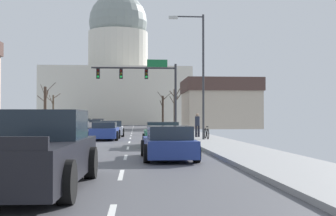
{
  "coord_description": "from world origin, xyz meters",
  "views": [
    {
      "loc": [
        3.89,
        -25.77,
        1.55
      ],
      "look_at": [
        8.39,
        35.92,
        2.83
      ],
      "focal_mm": 47.5,
      "sensor_mm": 36.0,
      "label": 1
    }
  ],
  "objects_px": {
    "sedan_near_00": "(112,129)",
    "street_lamp_right": "(199,65)",
    "sedan_near_02": "(162,135)",
    "sedan_oncoming_02": "(98,123)",
    "pickup_truck_near_04": "(36,153)",
    "sedan_oncoming_01": "(96,124)",
    "signal_gantry": "(145,80)",
    "sedan_oncoming_03": "(85,122)",
    "sedan_near_03": "(168,144)",
    "bicycle_parked": "(207,133)",
    "pedestrian_00": "(197,124)",
    "sedan_oncoming_00": "(53,127)",
    "sedan_near_01": "(105,131)"
  },
  "relations": [
    {
      "from": "sedan_near_01",
      "to": "pedestrian_00",
      "type": "height_order",
      "value": "pedestrian_00"
    },
    {
      "from": "signal_gantry",
      "to": "sedan_near_03",
      "type": "bearing_deg",
      "value": -89.27
    },
    {
      "from": "sedan_oncoming_03",
      "to": "sedan_oncoming_02",
      "type": "bearing_deg",
      "value": -73.32
    },
    {
      "from": "sedan_near_01",
      "to": "bicycle_parked",
      "type": "xyz_separation_m",
      "value": [
        6.74,
        -1.96,
        -0.09
      ]
    },
    {
      "from": "sedan_near_00",
      "to": "sedan_oncoming_02",
      "type": "relative_size",
      "value": 0.93
    },
    {
      "from": "street_lamp_right",
      "to": "sedan_oncoming_01",
      "type": "distance_m",
      "value": 35.14
    },
    {
      "from": "street_lamp_right",
      "to": "pedestrian_00",
      "type": "distance_m",
      "value": 5.05
    },
    {
      "from": "sedan_near_02",
      "to": "sedan_oncoming_02",
      "type": "relative_size",
      "value": 1.0
    },
    {
      "from": "sedan_near_02",
      "to": "sedan_oncoming_01",
      "type": "distance_m",
      "value": 38.87
    },
    {
      "from": "sedan_near_03",
      "to": "pickup_truck_near_04",
      "type": "height_order",
      "value": "pickup_truck_near_04"
    },
    {
      "from": "signal_gantry",
      "to": "pedestrian_00",
      "type": "relative_size",
      "value": 4.7
    },
    {
      "from": "sedan_oncoming_00",
      "to": "pedestrian_00",
      "type": "relative_size",
      "value": 2.59
    },
    {
      "from": "sedan_near_01",
      "to": "sedan_oncoming_01",
      "type": "relative_size",
      "value": 1.03
    },
    {
      "from": "signal_gantry",
      "to": "sedan_near_02",
      "type": "distance_m",
      "value": 18.35
    },
    {
      "from": "sedan_near_01",
      "to": "sedan_oncoming_03",
      "type": "distance_m",
      "value": 50.56
    },
    {
      "from": "sedan_oncoming_01",
      "to": "bicycle_parked",
      "type": "height_order",
      "value": "sedan_oncoming_01"
    },
    {
      "from": "sedan_oncoming_03",
      "to": "pickup_truck_near_04",
      "type": "bearing_deg",
      "value": -84.48
    },
    {
      "from": "signal_gantry",
      "to": "street_lamp_right",
      "type": "height_order",
      "value": "street_lamp_right"
    },
    {
      "from": "pedestrian_00",
      "to": "pickup_truck_near_04",
      "type": "bearing_deg",
      "value": -106.94
    },
    {
      "from": "street_lamp_right",
      "to": "sedan_oncoming_01",
      "type": "bearing_deg",
      "value": 105.83
    },
    {
      "from": "bicycle_parked",
      "to": "sedan_near_03",
      "type": "bearing_deg",
      "value": -105.35
    },
    {
      "from": "street_lamp_right",
      "to": "pedestrian_00",
      "type": "relative_size",
      "value": 4.75
    },
    {
      "from": "sedan_near_00",
      "to": "pickup_truck_near_04",
      "type": "relative_size",
      "value": 0.75
    },
    {
      "from": "sedan_near_00",
      "to": "sedan_oncoming_03",
      "type": "relative_size",
      "value": 0.9
    },
    {
      "from": "sedan_oncoming_02",
      "to": "sedan_oncoming_03",
      "type": "bearing_deg",
      "value": 106.68
    },
    {
      "from": "signal_gantry",
      "to": "sedan_near_00",
      "type": "relative_size",
      "value": 1.86
    },
    {
      "from": "sedan_oncoming_02",
      "to": "sedan_near_00",
      "type": "bearing_deg",
      "value": -83.4
    },
    {
      "from": "sedan_near_00",
      "to": "sedan_near_01",
      "type": "relative_size",
      "value": 0.92
    },
    {
      "from": "sedan_near_01",
      "to": "sedan_near_03",
      "type": "xyz_separation_m",
      "value": [
        3.31,
        -14.46,
        -0.0
      ]
    },
    {
      "from": "sedan_near_00",
      "to": "pickup_truck_near_04",
      "type": "height_order",
      "value": "pickup_truck_near_04"
    },
    {
      "from": "sedan_near_03",
      "to": "pickup_truck_near_04",
      "type": "distance_m",
      "value": 7.26
    },
    {
      "from": "sedan_near_02",
      "to": "sedan_oncoming_01",
      "type": "height_order",
      "value": "sedan_near_02"
    },
    {
      "from": "bicycle_parked",
      "to": "sedan_near_00",
      "type": "bearing_deg",
      "value": 130.65
    },
    {
      "from": "signal_gantry",
      "to": "pedestrian_00",
      "type": "xyz_separation_m",
      "value": [
        3.5,
        -9.79,
        -3.95
      ]
    },
    {
      "from": "sedan_oncoming_02",
      "to": "bicycle_parked",
      "type": "height_order",
      "value": "sedan_oncoming_02"
    },
    {
      "from": "sedan_near_02",
      "to": "sedan_oncoming_03",
      "type": "height_order",
      "value": "sedan_oncoming_03"
    },
    {
      "from": "sedan_near_03",
      "to": "bicycle_parked",
      "type": "bearing_deg",
      "value": 74.65
    },
    {
      "from": "signal_gantry",
      "to": "sedan_oncoming_02",
      "type": "distance_m",
      "value": 30.28
    },
    {
      "from": "street_lamp_right",
      "to": "bicycle_parked",
      "type": "distance_m",
      "value": 4.49
    },
    {
      "from": "street_lamp_right",
      "to": "sedan_near_03",
      "type": "distance_m",
      "value": 12.83
    },
    {
      "from": "sedan_oncoming_01",
      "to": "pickup_truck_near_04",
      "type": "bearing_deg",
      "value": -86.32
    },
    {
      "from": "street_lamp_right",
      "to": "pickup_truck_near_04",
      "type": "distance_m",
      "value": 19.65
    },
    {
      "from": "sedan_oncoming_00",
      "to": "sedan_near_01",
      "type": "bearing_deg",
      "value": -68.87
    },
    {
      "from": "sedan_near_03",
      "to": "sedan_oncoming_00",
      "type": "relative_size",
      "value": 0.99
    },
    {
      "from": "signal_gantry",
      "to": "sedan_oncoming_01",
      "type": "bearing_deg",
      "value": 107.33
    },
    {
      "from": "sedan_near_01",
      "to": "bicycle_parked",
      "type": "relative_size",
      "value": 2.61
    },
    {
      "from": "sedan_near_00",
      "to": "bicycle_parked",
      "type": "xyz_separation_m",
      "value": [
        6.59,
        -7.68,
        -0.1
      ]
    },
    {
      "from": "sedan_near_00",
      "to": "street_lamp_right",
      "type": "bearing_deg",
      "value": -54.67
    },
    {
      "from": "pedestrian_00",
      "to": "sedan_near_00",
      "type": "bearing_deg",
      "value": 141.15
    },
    {
      "from": "pickup_truck_near_04",
      "to": "pedestrian_00",
      "type": "height_order",
      "value": "pedestrian_00"
    }
  ]
}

